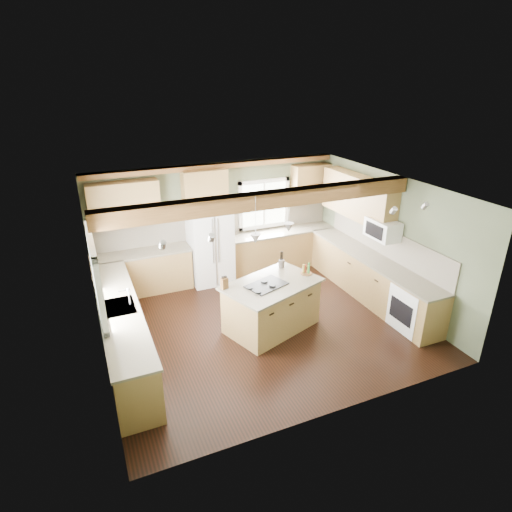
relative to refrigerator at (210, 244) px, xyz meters
name	(u,v)px	position (x,y,z in m)	size (l,w,h in m)	color
floor	(261,323)	(0.30, -2.12, -0.90)	(5.60, 5.60, 0.00)	black
ceiling	(262,189)	(0.30, -2.12, 1.70)	(5.60, 5.60, 0.00)	silver
wall_back	(217,220)	(0.30, 0.38, 0.40)	(5.60, 5.60, 0.00)	#49523A
wall_left	(96,290)	(-2.50, -2.12, 0.40)	(5.00, 5.00, 0.00)	#49523A
wall_right	(388,239)	(3.10, -2.12, 0.40)	(5.00, 5.00, 0.00)	#49523A
ceiling_beam	(267,200)	(0.30, -2.30, 1.57)	(5.55, 0.26, 0.26)	#513417
soffit_trim	(216,166)	(0.30, 0.28, 1.64)	(5.55, 0.20, 0.10)	#513417
backsplash_back	(217,224)	(0.30, 0.36, 0.31)	(5.58, 0.03, 0.58)	brown
backsplash_right	(386,242)	(3.08, -2.07, 0.31)	(0.03, 3.70, 0.58)	brown
base_cab_back_left	(143,273)	(-1.49, 0.08, -0.46)	(2.02, 0.60, 0.88)	brown
counter_back_left	(141,253)	(-1.49, 0.08, 0.00)	(2.06, 0.64, 0.04)	brown
base_cab_back_right	(281,249)	(1.79, 0.08, -0.46)	(2.62, 0.60, 0.88)	brown
counter_back_right	(281,232)	(1.79, 0.08, 0.00)	(2.66, 0.64, 0.04)	brown
base_cab_left	(122,332)	(-2.20, -2.07, -0.46)	(0.60, 3.70, 0.88)	brown
counter_left	(119,307)	(-2.20, -2.07, 0.00)	(0.64, 3.74, 0.04)	brown
base_cab_right	(370,278)	(2.80, -2.07, -0.46)	(0.60, 3.70, 0.88)	brown
counter_right	(373,258)	(2.80, -2.07, 0.00)	(0.64, 3.74, 0.04)	brown
upper_cab_back_left	(124,204)	(-1.69, 0.21, 1.05)	(1.40, 0.35, 0.90)	brown
upper_cab_over_fridge	(205,186)	(0.00, 0.21, 1.25)	(0.96, 0.35, 0.70)	brown
upper_cab_right	(358,197)	(2.92, -1.22, 1.05)	(0.35, 2.20, 0.90)	brown
upper_cab_back_corner	(310,184)	(2.60, 0.21, 1.05)	(0.90, 0.35, 0.90)	brown
window_left	(94,274)	(-2.48, -2.07, 0.65)	(0.04, 1.60, 1.05)	white
window_back	(263,204)	(1.45, 0.36, 0.65)	(1.10, 0.04, 1.00)	white
sink	(119,307)	(-2.20, -2.07, 0.01)	(0.50, 0.65, 0.03)	#262628
faucet	(129,297)	(-2.02, -2.07, 0.15)	(0.02, 0.02, 0.28)	#B2B2B7
dishwasher	(135,380)	(-2.19, -3.37, -0.47)	(0.60, 0.60, 0.84)	white
oven	(414,308)	(2.79, -3.37, -0.47)	(0.60, 0.72, 0.84)	white
microwave	(383,229)	(2.88, -2.17, 0.65)	(0.40, 0.70, 0.38)	white
pendant_left	(255,238)	(0.04, -2.44, 0.98)	(0.18, 0.18, 0.16)	#B2B2B7
pendant_right	(289,227)	(0.79, -2.17, 0.98)	(0.18, 0.18, 0.16)	#B2B2B7
refrigerator	(210,244)	(0.00, 0.00, 0.00)	(0.90, 0.74, 1.80)	silver
island	(271,307)	(0.42, -2.30, -0.46)	(1.59, 0.97, 0.88)	brown
island_top	(272,284)	(0.42, -2.30, 0.00)	(1.70, 1.08, 0.04)	brown
cooktop	(266,285)	(0.29, -2.35, 0.03)	(0.69, 0.46, 0.02)	black
knife_block	(224,283)	(-0.42, -2.15, 0.12)	(0.12, 0.09, 0.19)	brown
utensil_crock	(282,264)	(0.88, -1.76, 0.09)	(0.11, 0.11, 0.15)	#473E39
bottle_tray	(306,269)	(1.18, -2.20, 0.12)	(0.23, 0.23, 0.21)	brown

